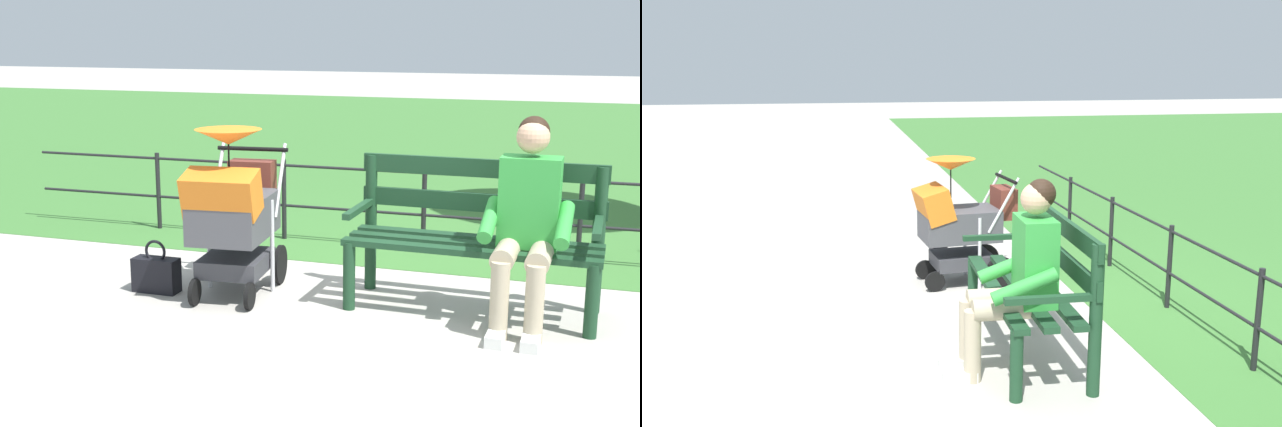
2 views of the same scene
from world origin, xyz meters
The scene contains 6 objects.
ground_plane centered at (0.00, 0.00, 0.00)m, with size 60.00×60.00×0.00m, color #ADA89E.
park_bench centered at (-0.60, -0.12, 0.53)m, with size 1.61×0.64×0.96m.
person_on_bench centered at (-0.94, 0.11, 0.68)m, with size 0.54×0.74×1.28m.
stroller centered at (0.98, 0.14, 0.59)m, with size 0.58×0.93×1.15m.
handbag centered at (1.53, 0.25, 0.13)m, with size 0.32×0.14×0.37m.
park_fence centered at (-0.27, -1.42, 0.42)m, with size 7.36×0.04×0.70m.
Camera 2 is at (-5.08, 1.25, 1.99)m, focal length 39.35 mm.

